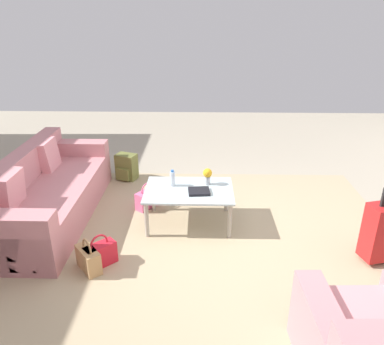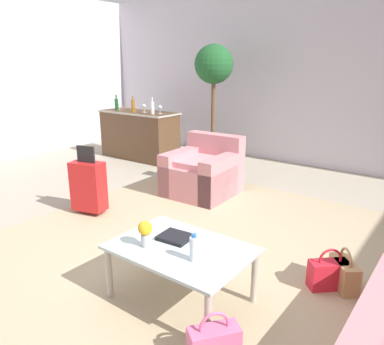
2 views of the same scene
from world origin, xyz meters
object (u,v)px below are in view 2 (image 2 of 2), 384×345
object	(u,v)px
wine_glass_rightmost	(160,108)
armchair	(204,173)
bar_console	(139,134)
wine_glass_leftmost	(118,104)
wine_bottle_amber	(133,106)
flower_vase	(145,231)
handbag_tan	(344,274)
wine_glass_right_of_centre	(144,107)
wine_bottle_green	(117,104)
potted_ficus	(213,81)
coffee_table_book	(175,237)
wine_glass_left_of_centre	(133,105)
handbag_red	(329,274)
handbag_pink	(214,344)
water_bottle	(194,248)
wine_bottle_clear	(152,108)
coffee_table	(181,254)
suitcase_red	(88,186)

from	to	relation	value
wine_glass_rightmost	armchair	bearing A→B (deg)	-29.60
bar_console	wine_glass_rightmost	bearing A→B (deg)	0.70
wine_glass_leftmost	wine_bottle_amber	xyz separation A→B (m)	(0.53, -0.10, 0.01)
flower_vase	handbag_tan	xyz separation A→B (m)	(1.19, 1.08, -0.45)
flower_vase	wine_glass_right_of_centre	xyz separation A→B (m)	(-3.10, 3.22, 0.43)
wine_bottle_green	armchair	bearing A→B (deg)	-16.95
wine_glass_leftmost	potted_ficus	world-z (taller)	potted_ficus
armchair	handbag_tan	size ratio (longest dim) A/B	2.60
wine_glass_leftmost	wine_glass_rightmost	distance (m)	1.08
coffee_table_book	wine_glass_leftmost	xyz separation A→B (m)	(-3.92, 2.99, 0.54)
wine_bottle_amber	wine_glass_left_of_centre	bearing A→B (deg)	134.78
handbag_red	bar_console	bearing A→B (deg)	152.79
wine_glass_left_of_centre	wine_bottle_green	size ratio (longest dim) A/B	0.51
wine_bottle_green	potted_ficus	size ratio (longest dim) A/B	0.14
wine_glass_left_of_centre	handbag_pink	distance (m)	5.58
water_bottle	wine_glass_right_of_centre	distance (m)	4.76
coffee_table_book	flower_vase	distance (m)	0.27
wine_bottle_green	wine_bottle_amber	distance (m)	0.45
armchair	handbag_red	world-z (taller)	armchair
handbag_tan	wine_bottle_clear	bearing A→B (deg)	152.90
armchair	handbag_pink	xyz separation A→B (m)	(1.86, -2.54, -0.16)
coffee_table	potted_ficus	bearing A→B (deg)	120.74
wine_glass_leftmost	wine_glass_rightmost	world-z (taller)	same
armchair	water_bottle	distance (m)	2.73
bar_console	handbag_red	bearing A→B (deg)	-27.21
wine_glass_right_of_centre	handbag_pink	bearing A→B (deg)	-41.59
coffee_table	water_bottle	xyz separation A→B (m)	(0.20, -0.10, 0.15)
wine_glass_left_of_centre	handbag_tan	bearing A→B (deg)	-25.45
bar_console	wine_bottle_amber	distance (m)	0.57
wine_bottle_clear	suitcase_red	distance (m)	2.58
armchair	wine_glass_leftmost	distance (m)	2.97
wine_glass_leftmost	wine_glass_left_of_centre	xyz separation A→B (m)	(0.36, 0.07, 0.00)
wine_bottle_clear	handbag_tan	distance (m)	4.58
coffee_table	handbag_pink	size ratio (longest dim) A/B	2.91
wine_bottle_clear	handbag_tan	xyz separation A→B (m)	(4.00, -2.04, -0.89)
wine_glass_leftmost	handbag_tan	world-z (taller)	wine_glass_leftmost
flower_vase	wine_bottle_clear	size ratio (longest dim) A/B	0.68
wine_glass_rightmost	handbag_tan	distance (m)	4.58
wine_bottle_green	wine_bottle_clear	size ratio (longest dim) A/B	1.00
wine_bottle_amber	suitcase_red	world-z (taller)	wine_bottle_amber
armchair	wine_glass_right_of_centre	size ratio (longest dim) A/B	6.03
wine_bottle_amber	suitcase_red	distance (m)	2.81
bar_console	wine_bottle_green	distance (m)	0.73
potted_ficus	bar_console	bearing A→B (deg)	-155.22
wine_glass_leftmost	potted_ficus	size ratio (longest dim) A/B	0.07
coffee_table_book	wine_glass_left_of_centre	world-z (taller)	wine_glass_left_of_centre
flower_vase	armchair	bearing A→B (deg)	115.05
armchair	potted_ficus	xyz separation A→B (m)	(-0.90, 1.53, 1.19)
wine_glass_left_of_centre	water_bottle	bearing A→B (deg)	-39.91
wine_bottle_amber	wine_glass_rightmost	bearing A→B (deg)	13.17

